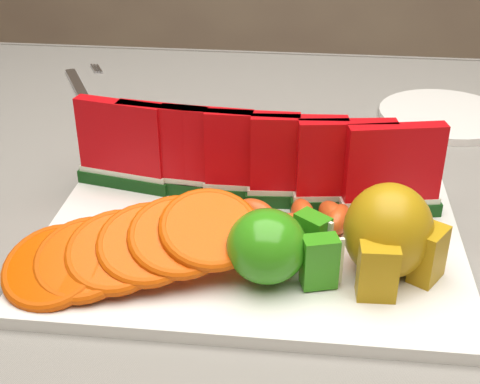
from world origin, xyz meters
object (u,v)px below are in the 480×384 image
apple_cluster (275,247)px  pear_cluster (390,235)px  platter (252,237)px  side_plate (445,115)px  fork (81,86)px

apple_cluster → pear_cluster: (0.10, 0.02, 0.01)m
platter → apple_cluster: bearing=-69.4°
side_plate → fork: 0.54m
platter → fork: size_ratio=2.14×
fork → side_plate: bearing=-6.8°
pear_cluster → side_plate: (0.11, 0.39, -0.05)m
apple_cluster → pear_cluster: bearing=12.2°
apple_cluster → side_plate: bearing=62.9°
apple_cluster → side_plate: size_ratio=0.56×
platter → side_plate: bearing=55.0°
platter → apple_cluster: 0.09m
platter → fork: platter is taller
apple_cluster → pear_cluster: 0.10m
side_plate → fork: side_plate is taller
pear_cluster → platter: bearing=157.9°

